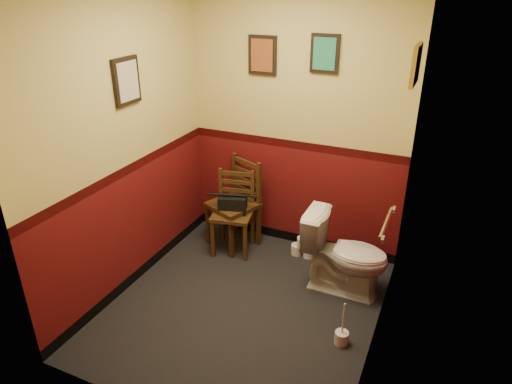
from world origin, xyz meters
TOP-DOWN VIEW (x-y plane):
  - floor at (0.00, 0.00)m, footprint 2.20×2.40m
  - wall_back at (0.00, 1.20)m, footprint 2.20×0.00m
  - wall_front at (0.00, -1.20)m, footprint 2.20×0.00m
  - wall_left at (-1.10, 0.00)m, footprint 0.00×2.40m
  - wall_right at (1.10, 0.00)m, footprint 0.00×2.40m
  - grab_bar at (1.07, 0.25)m, footprint 0.05×0.56m
  - framed_print_back_a at (-0.35, 1.18)m, footprint 0.28×0.04m
  - framed_print_back_b at (0.25, 1.18)m, footprint 0.26×0.04m
  - framed_print_left at (-1.08, 0.10)m, footprint 0.04×0.30m
  - framed_print_right at (1.08, 0.60)m, footprint 0.04×0.34m
  - toilet at (0.72, 0.59)m, footprint 0.76×0.43m
  - toilet_brush at (0.89, -0.09)m, footprint 0.11×0.11m
  - chair_left at (-0.53, 0.93)m, footprint 0.57×0.57m
  - chair_right at (-0.51, 0.83)m, footprint 0.47×0.47m
  - handbag at (-0.50, 0.79)m, footprint 0.31×0.22m
  - tp_stack at (0.20, 0.98)m, footprint 0.25×0.13m

SIDE VIEW (x-z plane):
  - floor at x=0.00m, z-range 0.00..0.00m
  - toilet_brush at x=0.89m, z-range -0.13..0.26m
  - tp_stack at x=0.20m, z-range -0.02..0.20m
  - toilet at x=0.72m, z-range 0.00..0.75m
  - chair_right at x=-0.51m, z-range 0.00..0.85m
  - chair_left at x=-0.53m, z-range 0.00..0.94m
  - handbag at x=-0.50m, z-range 0.43..0.64m
  - grab_bar at x=1.07m, z-range 0.92..0.98m
  - wall_back at x=0.00m, z-range 0.00..2.70m
  - wall_front at x=0.00m, z-range 0.00..2.70m
  - wall_left at x=-1.10m, z-range 0.00..2.70m
  - wall_right at x=1.10m, z-range 0.00..2.70m
  - framed_print_left at x=-1.08m, z-range 1.66..2.04m
  - framed_print_back_a at x=-0.35m, z-range 1.77..2.13m
  - framed_print_back_b at x=0.25m, z-range 1.83..2.17m
  - framed_print_right at x=1.08m, z-range 1.91..2.19m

